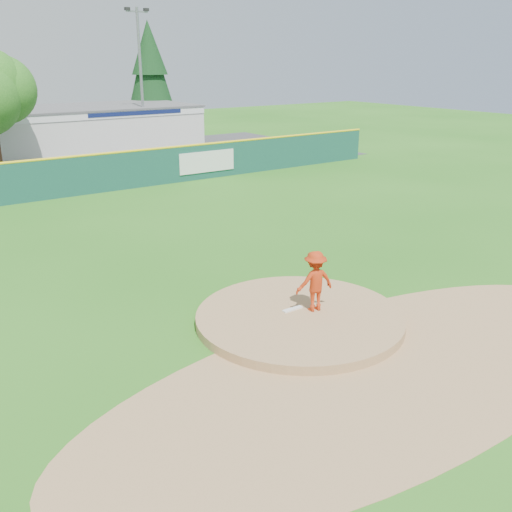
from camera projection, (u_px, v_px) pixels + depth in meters
ground at (299, 322)px, 15.16m from camera, size 120.00×120.00×0.00m
pitchers_mound at (299, 322)px, 15.16m from camera, size 5.50×5.50×0.50m
pitching_rubber at (292, 309)px, 15.31m from camera, size 0.60×0.15×0.04m
infield_dirt_arc at (384, 370)px, 12.85m from camera, size 15.40×15.40×0.01m
parking_lot at (28, 169)px, 36.00m from camera, size 44.00×16.00×0.02m
pitcher at (315, 281)px, 15.06m from camera, size 1.16×0.80×1.65m
pool_building_grp at (90, 129)px, 42.58m from camera, size 15.20×8.20×3.31m
fence_banners at (42, 181)px, 27.82m from camera, size 22.27×0.04×1.20m
outfield_fence at (73, 175)px, 28.70m from camera, size 40.00×0.14×2.07m
conifer_tree at (150, 72)px, 48.21m from camera, size 4.40×4.40×9.50m
light_pole_right at (141, 75)px, 40.63m from camera, size 1.75×0.25×10.00m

